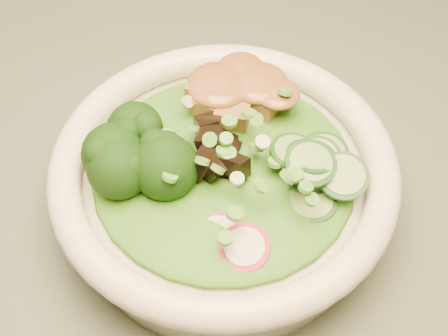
# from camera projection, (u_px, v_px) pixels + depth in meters

# --- Properties ---
(dining_table) EXTENTS (1.20, 0.80, 0.75)m
(dining_table) POSITION_uv_depth(u_px,v_px,m) (116.00, 188.00, 0.70)
(dining_table) COLOR black
(dining_table) RESTS_ON ground
(salad_bowl) EXTENTS (0.28, 0.28, 0.08)m
(salad_bowl) POSITION_uv_depth(u_px,v_px,m) (224.00, 183.00, 0.51)
(salad_bowl) COLOR white
(salad_bowl) RESTS_ON dining_table
(lettuce_bed) EXTENTS (0.21, 0.21, 0.02)m
(lettuce_bed) POSITION_uv_depth(u_px,v_px,m) (224.00, 167.00, 0.50)
(lettuce_bed) COLOR #236114
(lettuce_bed) RESTS_ON salad_bowl
(broccoli_florets) EXTENTS (0.10, 0.09, 0.05)m
(broccoli_florets) POSITION_uv_depth(u_px,v_px,m) (141.00, 148.00, 0.49)
(broccoli_florets) COLOR black
(broccoli_florets) RESTS_ON salad_bowl
(radish_slices) EXTENTS (0.12, 0.06, 0.02)m
(radish_slices) POSITION_uv_depth(u_px,v_px,m) (217.00, 238.00, 0.45)
(radish_slices) COLOR maroon
(radish_slices) RESTS_ON salad_bowl
(cucumber_slices) EXTENTS (0.09, 0.09, 0.04)m
(cucumber_slices) POSITION_uv_depth(u_px,v_px,m) (311.00, 167.00, 0.48)
(cucumber_slices) COLOR #74A55C
(cucumber_slices) RESTS_ON salad_bowl
(mushroom_heap) EXTENTS (0.09, 0.09, 0.04)m
(mushroom_heap) POSITION_uv_depth(u_px,v_px,m) (226.00, 143.00, 0.49)
(mushroom_heap) COLOR black
(mushroom_heap) RESTS_ON salad_bowl
(tofu_cubes) EXTENTS (0.10, 0.08, 0.04)m
(tofu_cubes) POSITION_uv_depth(u_px,v_px,m) (235.00, 98.00, 0.53)
(tofu_cubes) COLOR #905D30
(tofu_cubes) RESTS_ON salad_bowl
(peanut_sauce) EXTENTS (0.07, 0.06, 0.02)m
(peanut_sauce) POSITION_uv_depth(u_px,v_px,m) (236.00, 86.00, 0.52)
(peanut_sauce) COLOR brown
(peanut_sauce) RESTS_ON tofu_cubes
(scallion_garnish) EXTENTS (0.20, 0.20, 0.02)m
(scallion_garnish) POSITION_uv_depth(u_px,v_px,m) (224.00, 147.00, 0.48)
(scallion_garnish) COLOR #589E37
(scallion_garnish) RESTS_ON salad_bowl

